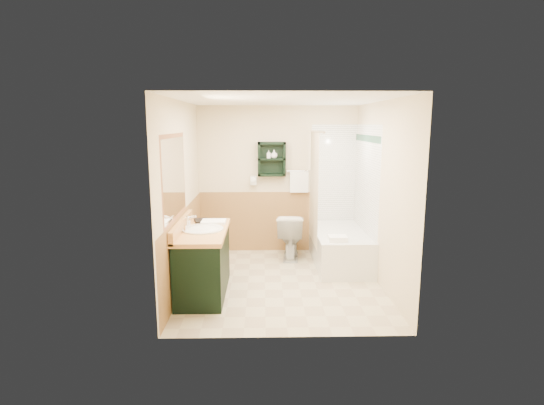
{
  "coord_description": "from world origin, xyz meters",
  "views": [
    {
      "loc": [
        -0.25,
        -5.43,
        2.1
      ],
      "look_at": [
        -0.12,
        0.2,
        1.06
      ],
      "focal_mm": 28.0,
      "sensor_mm": 36.0,
      "label": 1
    }
  ],
  "objects_px": {
    "toilet": "(290,236)",
    "vanity_book": "(194,213)",
    "soap_bottle_b": "(274,155)",
    "vanity": "(203,262)",
    "wall_shelf": "(272,159)",
    "hair_dryer": "(253,180)",
    "soap_bottle_a": "(269,156)",
    "bathtub": "(340,248)"
  },
  "relations": [
    {
      "from": "soap_bottle_b",
      "to": "vanity",
      "type": "bearing_deg",
      "value": -118.26
    },
    {
      "from": "toilet",
      "to": "soap_bottle_a",
      "type": "bearing_deg",
      "value": -37.81
    },
    {
      "from": "soap_bottle_b",
      "to": "bathtub",
      "type": "bearing_deg",
      "value": -34.06
    },
    {
      "from": "vanity",
      "to": "toilet",
      "type": "bearing_deg",
      "value": 50.02
    },
    {
      "from": "hair_dryer",
      "to": "bathtub",
      "type": "distance_m",
      "value": 1.77
    },
    {
      "from": "hair_dryer",
      "to": "toilet",
      "type": "distance_m",
      "value": 1.09
    },
    {
      "from": "bathtub",
      "to": "vanity_book",
      "type": "distance_m",
      "value": 2.28
    },
    {
      "from": "vanity",
      "to": "vanity_book",
      "type": "xyz_separation_m",
      "value": [
        -0.17,
        0.43,
        0.53
      ]
    },
    {
      "from": "toilet",
      "to": "soap_bottle_b",
      "type": "distance_m",
      "value": 1.33
    },
    {
      "from": "wall_shelf",
      "to": "hair_dryer",
      "type": "distance_m",
      "value": 0.46
    },
    {
      "from": "toilet",
      "to": "vanity_book",
      "type": "relative_size",
      "value": 2.98
    },
    {
      "from": "bathtub",
      "to": "toilet",
      "type": "xyz_separation_m",
      "value": [
        -0.74,
        0.35,
        0.09
      ]
    },
    {
      "from": "wall_shelf",
      "to": "vanity_book",
      "type": "height_order",
      "value": "wall_shelf"
    },
    {
      "from": "soap_bottle_a",
      "to": "wall_shelf",
      "type": "bearing_deg",
      "value": 5.78
    },
    {
      "from": "wall_shelf",
      "to": "vanity",
      "type": "xyz_separation_m",
      "value": [
        -0.89,
        -1.74,
        -1.14
      ]
    },
    {
      "from": "wall_shelf",
      "to": "hair_dryer",
      "type": "relative_size",
      "value": 2.29
    },
    {
      "from": "vanity",
      "to": "vanity_book",
      "type": "relative_size",
      "value": 5.32
    },
    {
      "from": "toilet",
      "to": "hair_dryer",
      "type": "bearing_deg",
      "value": -25.11
    },
    {
      "from": "wall_shelf",
      "to": "hair_dryer",
      "type": "xyz_separation_m",
      "value": [
        -0.3,
        0.02,
        -0.35
      ]
    },
    {
      "from": "vanity",
      "to": "vanity_book",
      "type": "height_order",
      "value": "vanity_book"
    },
    {
      "from": "hair_dryer",
      "to": "vanity_book",
      "type": "relative_size",
      "value": 0.99
    },
    {
      "from": "vanity",
      "to": "bathtub",
      "type": "distance_m",
      "value": 2.2
    },
    {
      "from": "bathtub",
      "to": "vanity",
      "type": "bearing_deg",
      "value": -150.97
    },
    {
      "from": "soap_bottle_b",
      "to": "hair_dryer",
      "type": "bearing_deg",
      "value": 174.91
    },
    {
      "from": "bathtub",
      "to": "toilet",
      "type": "height_order",
      "value": "toilet"
    },
    {
      "from": "toilet",
      "to": "vanity_book",
      "type": "bearing_deg",
      "value": 41.63
    },
    {
      "from": "vanity",
      "to": "vanity_book",
      "type": "distance_m",
      "value": 0.71
    },
    {
      "from": "hair_dryer",
      "to": "soap_bottle_a",
      "type": "bearing_deg",
      "value": -6.83
    },
    {
      "from": "hair_dryer",
      "to": "toilet",
      "type": "relative_size",
      "value": 0.33
    },
    {
      "from": "hair_dryer",
      "to": "vanity",
      "type": "bearing_deg",
      "value": -108.64
    },
    {
      "from": "soap_bottle_a",
      "to": "soap_bottle_b",
      "type": "bearing_deg",
      "value": 0.0
    },
    {
      "from": "wall_shelf",
      "to": "vanity_book",
      "type": "xyz_separation_m",
      "value": [
        -1.06,
        -1.3,
        -0.61
      ]
    },
    {
      "from": "bathtub",
      "to": "soap_bottle_b",
      "type": "relative_size",
      "value": 11.2
    },
    {
      "from": "soap_bottle_a",
      "to": "soap_bottle_b",
      "type": "relative_size",
      "value": 0.97
    },
    {
      "from": "toilet",
      "to": "vanity",
      "type": "bearing_deg",
      "value": 55.72
    },
    {
      "from": "wall_shelf",
      "to": "soap_bottle_a",
      "type": "distance_m",
      "value": 0.07
    },
    {
      "from": "bathtub",
      "to": "soap_bottle_b",
      "type": "height_order",
      "value": "soap_bottle_b"
    },
    {
      "from": "soap_bottle_a",
      "to": "vanity",
      "type": "bearing_deg",
      "value": -116.0
    },
    {
      "from": "vanity",
      "to": "soap_bottle_b",
      "type": "bearing_deg",
      "value": 61.74
    },
    {
      "from": "wall_shelf",
      "to": "vanity_book",
      "type": "bearing_deg",
      "value": -129.11
    },
    {
      "from": "toilet",
      "to": "soap_bottle_b",
      "type": "height_order",
      "value": "soap_bottle_b"
    },
    {
      "from": "bathtub",
      "to": "hair_dryer",
      "type": "bearing_deg",
      "value": 152.22
    }
  ]
}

